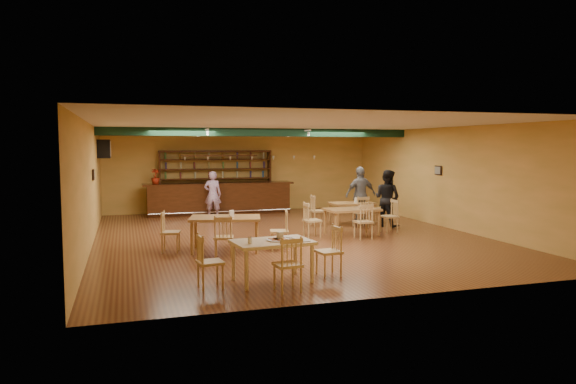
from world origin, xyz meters
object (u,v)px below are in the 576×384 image
object	(u,v)px
dining_table_b	(352,213)
patron_right_a	(387,198)
dining_table_d	(352,222)
near_table	(272,261)
bar_counter	(219,199)
patron_bar	(213,194)
dining_table_c	(225,234)

from	to	relation	value
dining_table_b	patron_right_a	distance (m)	1.25
dining_table_d	near_table	distance (m)	5.44
bar_counter	patron_bar	bearing A→B (deg)	-114.03
near_table	patron_right_a	xyz separation A→B (m)	(5.07, 5.24, 0.49)
bar_counter	patron_right_a	bearing A→B (deg)	-45.24
bar_counter	patron_bar	distance (m)	0.93
dining_table_c	patron_right_a	size ratio (longest dim) A/B	0.93
patron_right_a	bar_counter	bearing A→B (deg)	15.01
bar_counter	dining_table_b	bearing A→B (deg)	-45.29
bar_counter	dining_table_d	world-z (taller)	bar_counter
dining_table_c	near_table	distance (m)	3.00
near_table	patron_bar	size ratio (longest dim) A/B	0.87
dining_table_c	patron_bar	distance (m)	5.88
bar_counter	dining_table_c	world-z (taller)	bar_counter
bar_counter	near_table	bearing A→B (deg)	-94.22
dining_table_b	near_table	world-z (taller)	near_table
dining_table_d	bar_counter	bearing A→B (deg)	114.51
dining_table_c	near_table	size ratio (longest dim) A/B	1.16
dining_table_c	patron_bar	bearing A→B (deg)	97.05
dining_table_d	patron_right_a	size ratio (longest dim) A/B	0.84
bar_counter	patron_bar	world-z (taller)	patron_bar
bar_counter	near_table	xyz separation A→B (m)	(-0.71, -9.64, -0.19)
near_table	dining_table_c	bearing A→B (deg)	89.78
patron_bar	dining_table_b	bearing A→B (deg)	159.13
dining_table_d	near_table	bearing A→B (deg)	-131.51
near_table	patron_bar	distance (m)	8.83
patron_bar	bar_counter	bearing A→B (deg)	-99.69
dining_table_b	near_table	distance (m)	7.40
dining_table_d	patron_bar	world-z (taller)	patron_bar
dining_table_c	dining_table_d	bearing A→B (deg)	31.53
bar_counter	dining_table_d	distance (m)	6.08
dining_table_c	patron_bar	xyz separation A→B (m)	(0.65, 5.83, 0.40)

